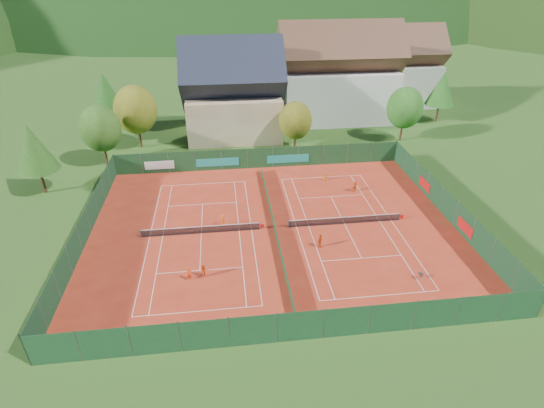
{
  "coord_description": "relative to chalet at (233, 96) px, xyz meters",
  "views": [
    {
      "loc": [
        -4.99,
        -38.98,
        25.83
      ],
      "look_at": [
        0.0,
        2.0,
        2.0
      ],
      "focal_mm": 28.0,
      "sensor_mm": 36.0,
      "label": 1
    }
  ],
  "objects": [
    {
      "name": "ground",
      "position": [
        3.0,
        -30.0,
        -6.64
      ],
      "size": [
        600.0,
        600.0,
        0.0
      ],
      "primitive_type": "plane",
      "color": "#264C17",
      "rests_on": "ground"
    },
    {
      "name": "clay_pad",
      "position": [
        3.0,
        -30.0,
        -6.62
      ],
      "size": [
        40.0,
        32.0,
        0.01
      ],
      "primitive_type": "cube",
      "color": "#AF2C19",
      "rests_on": "ground"
    },
    {
      "name": "court_markings_left",
      "position": [
        -5.0,
        -30.0,
        -6.61
      ],
      "size": [
        11.03,
        23.83,
        0.0
      ],
      "color": "white",
      "rests_on": "ground"
    },
    {
      "name": "court_markings_right",
      "position": [
        11.0,
        -30.0,
        -6.61
      ],
      "size": [
        11.03,
        23.83,
        0.0
      ],
      "color": "white",
      "rests_on": "ground"
    },
    {
      "name": "tennis_net_left",
      "position": [
        -4.85,
        -30.0,
        -6.12
      ],
      "size": [
        13.3,
        0.1,
        1.02
      ],
      "color": "#59595B",
      "rests_on": "ground"
    },
    {
      "name": "tennis_net_right",
      "position": [
        11.15,
        -30.0,
        -6.12
      ],
      "size": [
        13.3,
        0.1,
        1.02
      ],
      "color": "#59595B",
      "rests_on": "ground"
    },
    {
      "name": "court_divider",
      "position": [
        3.0,
        -30.0,
        -6.12
      ],
      "size": [
        0.03,
        28.8,
        1.0
      ],
      "color": "#14381E",
      "rests_on": "ground"
    },
    {
      "name": "fence_north",
      "position": [
        2.54,
        -14.01,
        -5.16
      ],
      "size": [
        40.0,
        0.1,
        3.0
      ],
      "color": "#153A1C",
      "rests_on": "ground"
    },
    {
      "name": "fence_south",
      "position": [
        3.0,
        -46.0,
        -5.12
      ],
      "size": [
        40.0,
        0.04,
        3.0
      ],
      "color": "#163D1F",
      "rests_on": "ground"
    },
    {
      "name": "fence_west",
      "position": [
        -17.0,
        -30.0,
        -5.12
      ],
      "size": [
        0.04,
        32.0,
        3.0
      ],
      "color": "#153A20",
      "rests_on": "ground"
    },
    {
      "name": "fence_east",
      "position": [
        23.0,
        -29.95,
        -5.14
      ],
      "size": [
        0.09,
        32.0,
        3.0
      ],
      "color": "#13361C",
      "rests_on": "ground"
    },
    {
      "name": "chalet",
      "position": [
        0.0,
        0.0,
        0.0
      ],
      "size": [
        16.2,
        12.0,
        16.0
      ],
      "color": "beige",
      "rests_on": "ground"
    },
    {
      "name": "hotel_block_a",
      "position": [
        19.0,
        6.0,
        0.76
      ],
      "size": [
        21.6,
        11.0,
        17.25
      ],
      "color": "silver",
      "rests_on": "ground"
    },
    {
      "name": "hotel_block_b",
      "position": [
        33.0,
        14.0,
        -0.01
      ],
      "size": [
        17.28,
        10.0,
        15.5
      ],
      "color": "silver",
      "rests_on": "ground"
    },
    {
      "name": "tree_west_front",
      "position": [
        -19.0,
        -10.0,
        -1.23
      ],
      "size": [
        5.72,
        5.72,
        8.69
      ],
      "color": "#483219",
      "rests_on": "ground"
    },
    {
      "name": "tree_west_mid",
      "position": [
        -15.0,
        -4.0,
        -0.56
      ],
      "size": [
        6.44,
        6.44,
        9.78
      ],
      "color": "#432918",
      "rests_on": "ground"
    },
    {
      "name": "tree_west_back",
      "position": [
        -21.0,
        4.0,
        0.11
      ],
      "size": [
        5.6,
        5.6,
        10.0
      ],
      "color": "#412917",
      "rests_on": "ground"
    },
    {
      "name": "tree_center",
      "position": [
        9.0,
        -8.0,
        -1.91
      ],
      "size": [
        5.01,
        5.01,
        7.6
      ],
      "color": "#4B2A1A",
      "rests_on": "ground"
    },
    {
      "name": "tree_east_front",
      "position": [
        27.0,
        -6.0,
        -1.23
      ],
      "size": [
        5.72,
        5.72,
        8.69
      ],
      "color": "#492A1A",
      "rests_on": "ground"
    },
    {
      "name": "tree_east_mid",
      "position": [
        37.0,
        2.0,
        -0.56
      ],
      "size": [
        5.04,
        5.04,
        9.0
      ],
      "color": "#492A1A",
      "rests_on": "ground"
    },
    {
      "name": "tree_west_side",
      "position": [
        -25.0,
        -18.0,
        -0.56
      ],
      "size": [
        5.04,
        5.04,
        9.0
      ],
      "color": "#4A2C1A",
      "rests_on": "ground"
    },
    {
      "name": "tree_east_back",
      "position": [
        29.0,
        10.0,
        0.12
      ],
      "size": [
        7.15,
        7.15,
        10.86
      ],
      "color": "#442718",
      "rests_on": "ground"
    },
    {
      "name": "mountain_backdrop",
      "position": [
        31.54,
        203.48,
        -46.26
      ],
      "size": [
        820.0,
        530.0,
        242.0
      ],
      "color": "black",
      "rests_on": "ground"
    },
    {
      "name": "ball_hopper",
      "position": [
        15.4,
        -40.16,
        -6.07
      ],
      "size": [
        0.34,
        0.34,
        0.8
      ],
      "color": "slate",
      "rests_on": "ground"
    },
    {
      "name": "loose_ball_0",
      "position": [
        -6.95,
        -36.96,
        -6.59
      ],
      "size": [
        0.07,
        0.07,
        0.07
      ],
      "primitive_type": "sphere",
      "color": "#CCD833",
      "rests_on": "ground"
    },
    {
      "name": "loose_ball_1",
      "position": [
        8.61,
        -42.07,
        -6.59
      ],
      "size": [
        0.07,
        0.07,
        0.07
      ],
      "primitive_type": "sphere",
      "color": "#CCD833",
      "rests_on": "ground"
    },
    {
      "name": "loose_ball_2",
      "position": [
        5.89,
        -25.51,
        -6.59
      ],
      "size": [
        0.07,
        0.07,
        0.07
      ],
      "primitive_type": "sphere",
      "color": "#CCD833",
      "rests_on": "ground"
    },
    {
      "name": "loose_ball_3",
      "position": [
        -3.99,
        -24.37,
        -6.59
      ],
      "size": [
        0.07,
        0.07,
        0.07
      ],
      "primitive_type": "sphere",
      "color": "#CCD833",
      "rests_on": "ground"
    },
    {
      "name": "player_left_near",
      "position": [
        -5.91,
        -37.65,
        -5.92
      ],
      "size": [
        0.54,
        0.37,
        1.42
      ],
      "primitive_type": "imported",
      "rotation": [
        0.0,
        0.0,
        0.07
      ],
      "color": "#ED4A15",
      "rests_on": "ground"
    },
    {
      "name": "player_left_mid",
      "position": [
        -4.54,
        -37.42,
        -5.91
      ],
      "size": [
        0.78,
        0.65,
        1.43
      ],
      "primitive_type": "imported",
      "rotation": [
        0.0,
        0.0,
        0.17
      ],
      "color": "#EC4D15",
      "rests_on": "ground"
    },
    {
      "name": "player_left_far",
      "position": [
        -2.61,
        -28.76,
        -5.89
      ],
      "size": [
        1.08,
        0.85,
        1.46
      ],
      "primitive_type": "imported",
      "rotation": [
        0.0,
        0.0,
        2.76
      ],
      "color": "#F05B15",
      "rests_on": "ground"
    },
    {
      "name": "player_right_near",
      "position": [
        7.25,
        -34.03,
        -5.83
      ],
      "size": [
        0.88,
        0.97,
        1.59
      ],
      "primitive_type": "imported",
      "rotation": [
        0.0,
        0.0,
        0.9
      ],
      "color": "#CD4012",
      "rests_on": "ground"
    },
    {
      "name": "player_right_far_a",
      "position": [
        11.24,
        -19.11,
        -6.01
      ],
      "size": [
        0.61,
        0.41,
        1.23
      ],
      "primitive_type": "imported",
      "rotation": [
        0.0,
        0.0,
        3.17
      ],
      "color": "#CC5A12",
      "rests_on": "ground"
    },
    {
      "name": "player_right_far_b",
      "position": [
        14.29,
        -22.61,
        -5.93
      ],
      "size": [
        1.26,
        1.15,
        1.4
      ],
      "primitive_type": "imported",
      "rotation": [
        0.0,
        0.0,
        3.84
      ],
      "color": "#EA5714",
      "rests_on": "ground"
    }
  ]
}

